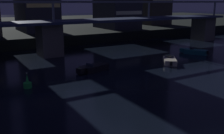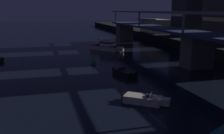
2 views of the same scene
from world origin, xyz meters
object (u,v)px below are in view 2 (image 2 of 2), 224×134
(speedboat_mid_right, at_px, (124,72))
(channel_buoy, at_px, (93,61))
(speedboat_near_right, at_px, (145,100))
(cabin_cruiser_near_left, at_px, (106,46))
(river_bridge, at_px, (198,42))
(waterfront_pavilion, at_px, (155,26))

(speedboat_mid_right, height_order, channel_buoy, channel_buoy)
(speedboat_near_right, bearing_deg, cabin_cruiser_near_left, 171.65)
(river_bridge, relative_size, waterfront_pavilion, 6.74)
(speedboat_near_right, relative_size, channel_buoy, 2.65)
(waterfront_pavilion, bearing_deg, speedboat_near_right, -25.88)
(channel_buoy, bearing_deg, speedboat_near_right, 2.86)
(waterfront_pavilion, height_order, speedboat_mid_right, waterfront_pavilion)
(river_bridge, bearing_deg, cabin_cruiser_near_left, -156.69)
(waterfront_pavilion, bearing_deg, channel_buoy, -39.48)
(speedboat_near_right, xyz_separation_m, speedboat_mid_right, (-12.23, 1.78, 0.00))
(waterfront_pavilion, distance_m, speedboat_near_right, 62.44)
(waterfront_pavilion, distance_m, channel_buoy, 44.66)
(speedboat_mid_right, bearing_deg, waterfront_pavilion, 149.89)
(waterfront_pavilion, bearing_deg, river_bridge, -15.78)
(waterfront_pavilion, xyz_separation_m, speedboat_mid_right, (43.83, -25.42, -4.02))
(speedboat_near_right, height_order, speedboat_mid_right, same)
(cabin_cruiser_near_left, bearing_deg, speedboat_near_right, -8.35)
(waterfront_pavilion, bearing_deg, speedboat_mid_right, -30.11)
(river_bridge, bearing_deg, speedboat_near_right, -47.73)
(river_bridge, xyz_separation_m, channel_buoy, (-7.84, -16.37, -3.94))
(river_bridge, relative_size, speedboat_mid_right, 16.16)
(speedboat_near_right, bearing_deg, waterfront_pavilion, 154.12)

